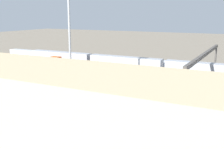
% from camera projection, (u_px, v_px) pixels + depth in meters
% --- Properties ---
extents(ground_plane, '(400.00, 400.00, 0.00)m').
position_uv_depth(ground_plane, '(136.00, 81.00, 75.63)').
color(ground_plane, '#756B5B').
extents(track_bed_0, '(140.00, 2.80, 0.12)m').
position_uv_depth(track_bed_0, '(157.00, 69.00, 90.77)').
color(track_bed_0, '#3D3833').
rests_on(track_bed_0, ground_plane).
extents(track_bed_1, '(140.00, 2.80, 0.12)m').
position_uv_depth(track_bed_1, '(151.00, 72.00, 86.44)').
color(track_bed_1, '#4C443D').
rests_on(track_bed_1, ground_plane).
extents(track_bed_2, '(140.00, 2.80, 0.12)m').
position_uv_depth(track_bed_2, '(146.00, 75.00, 82.11)').
color(track_bed_2, '#3D3833').
rests_on(track_bed_2, ground_plane).
extents(track_bed_3, '(140.00, 2.80, 0.12)m').
position_uv_depth(track_bed_3, '(139.00, 79.00, 77.78)').
color(track_bed_3, '#4C443D').
rests_on(track_bed_3, ground_plane).
extents(track_bed_4, '(140.00, 2.80, 0.12)m').
position_uv_depth(track_bed_4, '(132.00, 83.00, 73.45)').
color(track_bed_4, '#3D3833').
rests_on(track_bed_4, ground_plane).
extents(track_bed_5, '(140.00, 2.80, 0.12)m').
position_uv_depth(track_bed_5, '(124.00, 87.00, 69.12)').
color(track_bed_5, '#3D3833').
rests_on(track_bed_5, ground_plane).
extents(track_bed_6, '(140.00, 2.80, 0.12)m').
position_uv_depth(track_bed_6, '(115.00, 92.00, 64.79)').
color(track_bed_6, '#3D3833').
rests_on(track_bed_6, ground_plane).
extents(track_bed_7, '(140.00, 2.80, 0.12)m').
position_uv_depth(track_bed_7, '(104.00, 97.00, 60.46)').
color(track_bed_7, '#3D3833').
rests_on(track_bed_7, ground_plane).
extents(train_on_track_4, '(10.00, 3.00, 5.00)m').
position_uv_depth(train_on_track_4, '(62.00, 67.00, 83.21)').
color(train_on_track_4, '#D85914').
rests_on(train_on_track_4, ground_plane).
extents(train_on_track_5, '(119.80, 3.06, 5.00)m').
position_uv_depth(train_on_track_5, '(137.00, 78.00, 67.03)').
color(train_on_track_5, '#B7BABF').
rests_on(train_on_track_5, ground_plane).
extents(train_on_track_6, '(139.00, 3.06, 4.40)m').
position_uv_depth(train_on_track_6, '(96.00, 81.00, 66.63)').
color(train_on_track_6, maroon).
rests_on(train_on_track_6, ground_plane).
extents(train_on_track_2, '(95.60, 3.00, 5.00)m').
position_uv_depth(train_on_track_2, '(164.00, 68.00, 79.12)').
color(train_on_track_2, '#A8AAB2').
rests_on(train_on_track_2, ground_plane).
extents(train_on_track_1, '(119.80, 3.06, 3.80)m').
position_uv_depth(train_on_track_1, '(155.00, 66.00, 85.50)').
color(train_on_track_1, silver).
rests_on(train_on_track_1, ground_plane).
extents(light_mast_1, '(2.80, 0.70, 26.11)m').
position_uv_depth(light_mast_1, '(69.00, 19.00, 56.90)').
color(light_mast_1, '#9EA0A5').
rests_on(light_mast_1, ground_plane).
extents(signal_gantry, '(0.70, 40.00, 8.80)m').
position_uv_depth(signal_gantry, '(205.00, 57.00, 66.08)').
color(signal_gantry, '#4C4742').
rests_on(signal_gantry, ground_plane).
extents(maintenance_shed, '(58.76, 16.09, 10.15)m').
position_uv_depth(maintenance_shed, '(50.00, 101.00, 41.57)').
color(maintenance_shed, tan).
rests_on(maintenance_shed, ground_plane).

